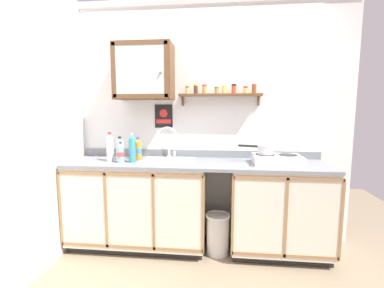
# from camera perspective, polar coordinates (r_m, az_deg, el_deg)

# --- Properties ---
(floor) EXTENTS (5.64, 5.64, 0.00)m
(floor) POSITION_cam_1_polar(r_m,az_deg,el_deg) (2.69, -0.07, -25.21)
(floor) COLOR gray
(floor) RESTS_ON ground
(back_wall) EXTENTS (3.24, 0.07, 2.61)m
(back_wall) POSITION_cam_1_polar(r_m,az_deg,el_deg) (3.01, 1.46, 4.81)
(back_wall) COLOR white
(back_wall) RESTS_ON ground
(side_wall_left) EXTENTS (0.05, 3.52, 2.61)m
(side_wall_left) POSITION_cam_1_polar(r_m,az_deg,el_deg) (2.57, -32.23, 3.02)
(side_wall_left) COLOR white
(side_wall_left) RESTS_ON ground
(lower_cabinet_run) EXTENTS (1.42, 0.60, 0.89)m
(lower_cabinet_run) POSITION_cam_1_polar(r_m,az_deg,el_deg) (2.98, -11.07, -12.39)
(lower_cabinet_run) COLOR black
(lower_cabinet_run) RESTS_ON ground
(lower_cabinet_run_right) EXTENTS (0.96, 0.60, 0.89)m
(lower_cabinet_run_right) POSITION_cam_1_polar(r_m,az_deg,el_deg) (2.92, 17.83, -13.07)
(lower_cabinet_run_right) COLOR black
(lower_cabinet_run_right) RESTS_ON ground
(countertop) EXTENTS (2.60, 0.62, 0.03)m
(countertop) POSITION_cam_1_polar(r_m,az_deg,el_deg) (2.74, 0.88, -4.13)
(countertop) COLOR gray
(countertop) RESTS_ON lower_cabinet_run
(backsplash) EXTENTS (2.60, 0.02, 0.08)m
(backsplash) POSITION_cam_1_polar(r_m,az_deg,el_deg) (3.01, 1.39, -2.02)
(backsplash) COLOR gray
(backsplash) RESTS_ON countertop
(sink) EXTENTS (0.54, 0.45, 0.48)m
(sink) POSITION_cam_1_polar(r_m,az_deg,el_deg) (2.82, -5.14, -3.77)
(sink) COLOR silver
(sink) RESTS_ON countertop
(hot_plate_stove) EXTENTS (0.45, 0.33, 0.09)m
(hot_plate_stove) POSITION_cam_1_polar(r_m,az_deg,el_deg) (2.76, 17.47, -3.14)
(hot_plate_stove) COLOR silver
(hot_plate_stove) RESTS_ON countertop
(saucepan) EXTENTS (0.34, 0.16, 0.09)m
(saucepan) POSITION_cam_1_polar(r_m,az_deg,el_deg) (2.75, 15.08, -1.07)
(saucepan) COLOR silver
(saucepan) RESTS_ON hot_plate_stove
(bottle_juice_amber_0) EXTENTS (0.07, 0.07, 0.24)m
(bottle_juice_amber_0) POSITION_cam_1_polar(r_m,az_deg,el_deg) (2.90, -11.28, -1.15)
(bottle_juice_amber_0) COLOR gold
(bottle_juice_amber_0) RESTS_ON countertop
(bottle_water_clear_1) EXTENTS (0.07, 0.07, 0.30)m
(bottle_water_clear_1) POSITION_cam_1_polar(r_m,az_deg,el_deg) (2.87, -16.90, -0.88)
(bottle_water_clear_1) COLOR silver
(bottle_water_clear_1) RESTS_ON countertop
(bottle_opaque_white_2) EXTENTS (0.08, 0.08, 0.25)m
(bottle_opaque_white_2) POSITION_cam_1_polar(r_m,az_deg,el_deg) (2.94, -14.94, -1.07)
(bottle_opaque_white_2) COLOR white
(bottle_opaque_white_2) RESTS_ON countertop
(bottle_detergent_teal_3) EXTENTS (0.07, 0.07, 0.29)m
(bottle_detergent_teal_3) POSITION_cam_1_polar(r_m,az_deg,el_deg) (2.78, -12.50, -1.09)
(bottle_detergent_teal_3) COLOR teal
(bottle_detergent_teal_3) RESTS_ON countertop
(bottle_water_blue_4) EXTENTS (0.07, 0.07, 0.21)m
(bottle_water_blue_4) POSITION_cam_1_polar(r_m,az_deg,el_deg) (2.79, -14.78, -1.87)
(bottle_water_blue_4) COLOR #8CB7E0
(bottle_water_blue_4) RESTS_ON countertop
(wall_cabinet) EXTENTS (0.60, 0.33, 0.57)m
(wall_cabinet) POSITION_cam_1_polar(r_m,az_deg,el_deg) (2.95, -10.07, 14.76)
(wall_cabinet) COLOR brown
(spice_shelf) EXTENTS (0.87, 0.14, 0.22)m
(spice_shelf) POSITION_cam_1_polar(r_m,az_deg,el_deg) (2.90, 6.05, 10.56)
(spice_shelf) COLOR brown
(warning_sign) EXTENTS (0.20, 0.01, 0.26)m
(warning_sign) POSITION_cam_1_polar(r_m,az_deg,el_deg) (3.03, -6.00, 5.83)
(warning_sign) COLOR black
(trash_bin) EXTENTS (0.25, 0.25, 0.41)m
(trash_bin) POSITION_cam_1_polar(r_m,az_deg,el_deg) (2.87, 5.45, -18.21)
(trash_bin) COLOR silver
(trash_bin) RESTS_ON ground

